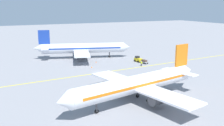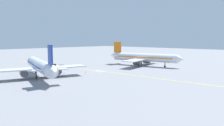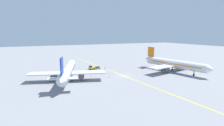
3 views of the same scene
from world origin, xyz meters
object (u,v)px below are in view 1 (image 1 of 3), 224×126
at_px(airplane_at_gate, 138,84).
at_px(traffic_cone_mid_apron, 92,67).
at_px(baggage_cart_trailing, 144,61).
at_px(ground_crew_worker, 141,63).
at_px(traffic_cone_by_wingtip, 96,62).
at_px(traffic_cone_near_nose, 144,60).
at_px(airplane_adjacent_stand, 82,48).
at_px(baggage_tug_white, 138,59).

height_order(airplane_at_gate, traffic_cone_mid_apron, airplane_at_gate).
relative_size(baggage_cart_trailing, ground_crew_worker, 1.65).
bearing_deg(traffic_cone_mid_apron, airplane_at_gate, 175.50).
bearing_deg(traffic_cone_by_wingtip, airplane_at_gate, 170.12).
bearing_deg(baggage_cart_trailing, traffic_cone_near_nose, -33.79).
bearing_deg(traffic_cone_near_nose, baggage_cart_trailing, 146.21).
distance_m(ground_crew_worker, traffic_cone_mid_apron, 16.10).
relative_size(airplane_at_gate, traffic_cone_by_wingtip, 64.28).
bearing_deg(baggage_cart_trailing, airplane_adjacent_stand, 41.69).
bearing_deg(baggage_tug_white, ground_crew_worker, 157.76).
bearing_deg(traffic_cone_near_nose, airplane_at_gate, 144.94).
distance_m(baggage_cart_trailing, traffic_cone_by_wingtip, 16.40).
relative_size(ground_crew_worker, traffic_cone_near_nose, 3.05).
relative_size(airplane_adjacent_stand, traffic_cone_near_nose, 63.20).
height_order(airplane_adjacent_stand, baggage_tug_white, airplane_adjacent_stand).
height_order(traffic_cone_mid_apron, traffic_cone_by_wingtip, same).
distance_m(traffic_cone_mid_apron, traffic_cone_by_wingtip, 7.42).
xyz_separation_m(airplane_at_gate, baggage_cart_trailing, (29.46, -20.79, -2.95)).
distance_m(ground_crew_worker, traffic_cone_near_nose, 8.02).
distance_m(baggage_tug_white, baggage_cart_trailing, 3.30).
relative_size(baggage_tug_white, traffic_cone_mid_apron, 5.77).
xyz_separation_m(airplane_at_gate, traffic_cone_mid_apron, (31.39, -2.47, -3.43)).
xyz_separation_m(airplane_adjacent_stand, baggage_tug_white, (-14.35, -15.24, -2.81)).
xyz_separation_m(ground_crew_worker, traffic_cone_near_nose, (6.13, -5.14, -0.63)).
bearing_deg(baggage_cart_trailing, ground_crew_worker, 134.15).
bearing_deg(ground_crew_worker, airplane_adjacent_stand, 31.86).
height_order(ground_crew_worker, traffic_cone_near_nose, ground_crew_worker).
height_order(airplane_adjacent_stand, traffic_cone_mid_apron, airplane_adjacent_stand).
bearing_deg(baggage_tug_white, baggage_cart_trailing, -172.20).
bearing_deg(baggage_tug_white, airplane_at_gate, 148.14).
height_order(airplane_adjacent_stand, ground_crew_worker, airplane_adjacent_stand).
distance_m(baggage_tug_white, traffic_cone_near_nose, 2.70).
bearing_deg(traffic_cone_by_wingtip, baggage_cart_trailing, -119.72).
relative_size(airplane_adjacent_stand, traffic_cone_mid_apron, 63.20).
xyz_separation_m(airplane_at_gate, traffic_cone_by_wingtip, (37.59, -6.55, -3.43)).
distance_m(airplane_at_gate, baggage_cart_trailing, 36.18).
bearing_deg(traffic_cone_near_nose, traffic_cone_by_wingtip, 73.47).
relative_size(airplane_adjacent_stand, ground_crew_worker, 20.69).
height_order(airplane_adjacent_stand, traffic_cone_by_wingtip, airplane_adjacent_stand).
height_order(baggage_cart_trailing, traffic_cone_mid_apron, baggage_cart_trailing).
bearing_deg(traffic_cone_by_wingtip, traffic_cone_near_nose, -106.53).
bearing_deg(traffic_cone_by_wingtip, baggage_tug_white, -109.41).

